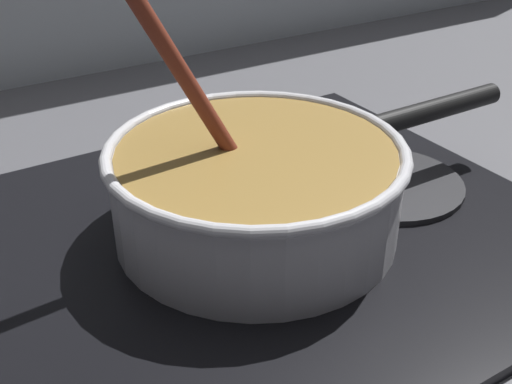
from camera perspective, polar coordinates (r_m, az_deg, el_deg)
name	(u,v)px	position (r m, az deg, el deg)	size (l,w,h in m)	color
hob_plate	(256,236)	(0.60, 0.00, -3.93)	(0.56, 0.48, 0.01)	black
burner_ring	(256,227)	(0.60, 0.00, -3.13)	(0.20, 0.20, 0.01)	#592D0C
spare_burner	(387,183)	(0.68, 11.56, 0.78)	(0.16, 0.16, 0.01)	#262628
cooking_pan	(257,186)	(0.57, 0.11, 0.53)	(0.44, 0.27, 0.31)	silver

